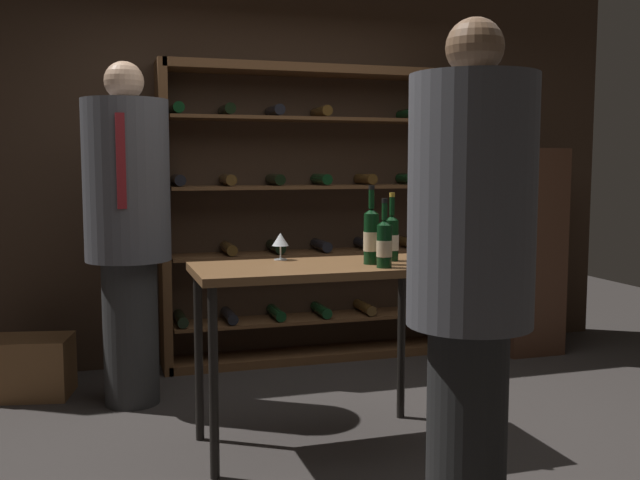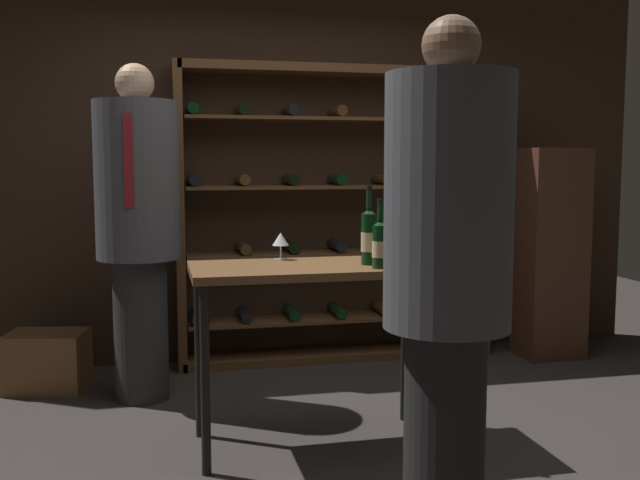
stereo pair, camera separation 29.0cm
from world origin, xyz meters
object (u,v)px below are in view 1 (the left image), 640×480
(wine_glass_stemmed_center, at_px, (280,240))
(tasting_table, at_px, (318,286))
(display_cabinet, at_px, (529,251))
(person_bystander_red_print, at_px, (128,219))
(wine_crate, at_px, (30,367))
(wine_bottle_amber_reserve, at_px, (384,243))
(wine_bottle_red_label, at_px, (392,237))
(wine_bottle_gold_foil, at_px, (371,236))
(person_host_in_suit, at_px, (470,262))
(wine_rack, at_px, (320,215))

(wine_glass_stemmed_center, bearing_deg, tasting_table, -59.91)
(display_cabinet, bearing_deg, person_bystander_red_print, -173.05)
(wine_crate, bearing_deg, wine_bottle_amber_reserve, -40.04)
(wine_crate, bearing_deg, display_cabinet, 0.66)
(tasting_table, relative_size, wine_glass_stemmed_center, 8.66)
(person_bystander_red_print, xyz_separation_m, wine_bottle_amber_reserve, (1.14, -1.14, -0.06))
(wine_bottle_amber_reserve, bearing_deg, wine_crate, 139.96)
(display_cabinet, relative_size, wine_bottle_red_label, 4.37)
(wine_bottle_red_label, height_order, wine_glass_stemmed_center, wine_bottle_red_label)
(wine_bottle_gold_foil, relative_size, wine_glass_stemmed_center, 2.78)
(wine_crate, xyz_separation_m, wine_bottle_amber_reserve, (1.73, -1.46, 0.86))
(person_host_in_suit, bearing_deg, display_cabinet, 174.76)
(wine_rack, relative_size, wine_bottle_gold_foil, 5.84)
(person_host_in_suit, relative_size, person_bystander_red_print, 0.96)
(wine_rack, height_order, wine_bottle_red_label, wine_rack)
(person_host_in_suit, xyz_separation_m, wine_glass_stemmed_center, (-0.38, 1.31, -0.04))
(tasting_table, xyz_separation_m, person_host_in_suit, (0.25, -1.08, 0.25))
(wine_crate, xyz_separation_m, wine_bottle_red_label, (1.86, -1.24, 0.86))
(wine_rack, height_order, wine_bottle_amber_reserve, wine_rack)
(wine_rack, distance_m, person_bystander_red_print, 1.51)
(person_host_in_suit, bearing_deg, wine_glass_stemmed_center, -131.79)
(wine_rack, relative_size, tasting_table, 1.87)
(person_host_in_suit, bearing_deg, wine_bottle_gold_foil, -148.79)
(wine_bottle_amber_reserve, bearing_deg, wine_bottle_red_label, 59.29)
(wine_bottle_amber_reserve, bearing_deg, display_cabinet, 40.02)
(wine_rack, height_order, wine_bottle_gold_foil, wine_rack)
(person_bystander_red_print, distance_m, wine_bottle_gold_foil, 1.51)
(wine_rack, relative_size, wine_bottle_amber_reserve, 6.87)
(person_host_in_suit, bearing_deg, wine_rack, -153.51)
(person_bystander_red_print, xyz_separation_m, wine_bottle_gold_foil, (1.13, -1.00, -0.04))
(wine_rack, bearing_deg, wine_crate, -170.77)
(person_host_in_suit, height_order, wine_bottle_red_label, person_host_in_suit)
(wine_bottle_amber_reserve, relative_size, wine_glass_stemmed_center, 2.36)
(wine_glass_stemmed_center, bearing_deg, wine_crate, 141.97)
(tasting_table, bearing_deg, display_cabinet, 32.36)
(wine_rack, xyz_separation_m, display_cabinet, (1.56, -0.28, -0.28))
(display_cabinet, bearing_deg, tasting_table, -147.64)
(tasting_table, height_order, wine_glass_stemmed_center, wine_glass_stemmed_center)
(person_bystander_red_print, relative_size, wine_crate, 4.18)
(wine_bottle_red_label, bearing_deg, wine_rack, 86.43)
(person_host_in_suit, xyz_separation_m, wine_crate, (-1.71, 2.35, -0.88))
(tasting_table, distance_m, wine_glass_stemmed_center, 0.34)
(tasting_table, xyz_separation_m, wine_bottle_gold_foil, (0.26, -0.05, 0.25))
(wine_bottle_red_label, distance_m, wine_bottle_amber_reserve, 0.26)
(person_bystander_red_print, bearing_deg, wine_rack, 16.18)
(person_bystander_red_print, height_order, wine_bottle_amber_reserve, person_bystander_red_print)
(person_host_in_suit, height_order, wine_glass_stemmed_center, person_host_in_suit)
(wine_crate, bearing_deg, wine_glass_stemmed_center, -38.03)
(wine_glass_stemmed_center, bearing_deg, person_bystander_red_print, 135.58)
(wine_rack, xyz_separation_m, wine_crate, (-1.96, -0.32, -0.87))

